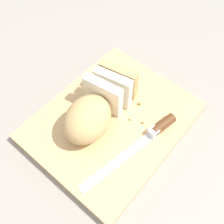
# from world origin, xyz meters

# --- Properties ---
(ground_plane) EXTENTS (3.00, 3.00, 0.00)m
(ground_plane) POSITION_xyz_m (0.00, 0.00, 0.00)
(ground_plane) COLOR gray
(cutting_board) EXTENTS (0.38, 0.31, 0.02)m
(cutting_board) POSITION_xyz_m (0.00, 0.00, 0.01)
(cutting_board) COLOR tan
(cutting_board) RESTS_ON ground_plane
(bread_loaf) EXTENTS (0.21, 0.12, 0.09)m
(bread_loaf) POSITION_xyz_m (-0.02, 0.03, 0.07)
(bread_loaf) COLOR tan
(bread_loaf) RESTS_ON cutting_board
(bread_knife) EXTENTS (0.26, 0.08, 0.02)m
(bread_knife) POSITION_xyz_m (0.02, -0.10, 0.03)
(bread_knife) COLOR silver
(bread_knife) RESTS_ON cutting_board
(crumb_near_knife) EXTENTS (0.00, 0.00, 0.00)m
(crumb_near_knife) POSITION_xyz_m (0.02, -0.03, 0.03)
(crumb_near_knife) COLOR #A8753D
(crumb_near_knife) RESTS_ON cutting_board
(crumb_near_loaf) EXTENTS (0.01, 0.01, 0.01)m
(crumb_near_loaf) POSITION_xyz_m (0.03, -0.06, 0.03)
(crumb_near_loaf) COLOR #A8753D
(crumb_near_loaf) RESTS_ON cutting_board
(crumb_stray_left) EXTENTS (0.01, 0.01, 0.01)m
(crumb_stray_left) POSITION_xyz_m (0.07, -0.03, 0.03)
(crumb_stray_left) COLOR #A8753D
(crumb_stray_left) RESTS_ON cutting_board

